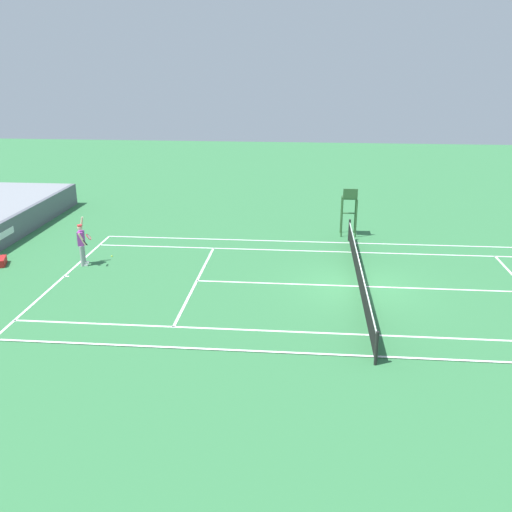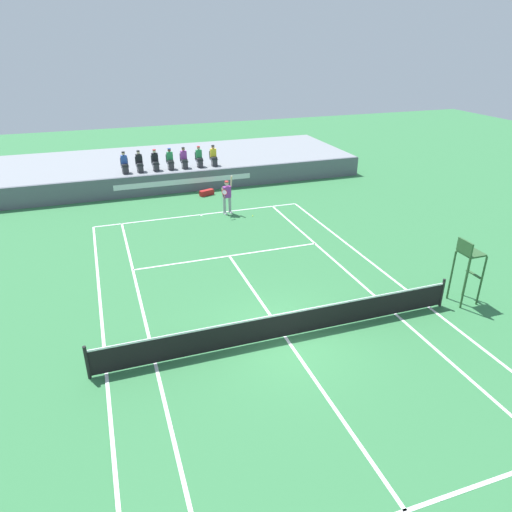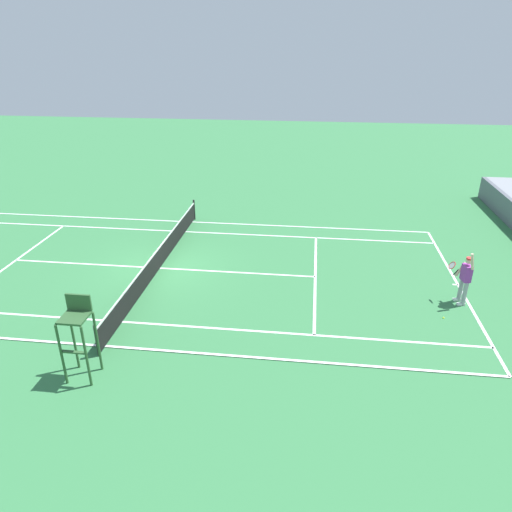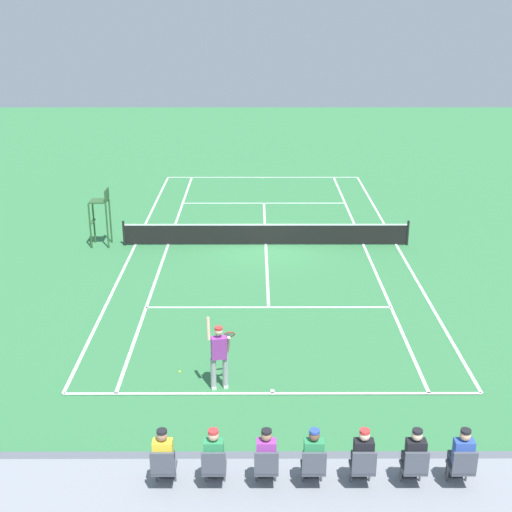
{
  "view_description": "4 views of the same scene",
  "coord_description": "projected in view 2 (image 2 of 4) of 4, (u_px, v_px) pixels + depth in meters",
  "views": [
    {
      "loc": [
        -20.59,
        2.16,
        8.41
      ],
      "look_at": [
        0.42,
        4.06,
        1.0
      ],
      "focal_mm": 39.53,
      "sensor_mm": 36.0,
      "label": 1
    },
    {
      "loc": [
        -4.95,
        -11.44,
        8.75
      ],
      "look_at": [
        0.42,
        4.06,
        1.0
      ],
      "focal_mm": 32.98,
      "sensor_mm": 36.0,
      "label": 2
    },
    {
      "loc": [
        16.79,
        6.09,
        8.6
      ],
      "look_at": [
        0.42,
        4.06,
        1.0
      ],
      "focal_mm": 32.83,
      "sensor_mm": 36.0,
      "label": 3
    },
    {
      "loc": [
        0.46,
        28.0,
        9.76
      ],
      "look_at": [
        0.42,
        4.06,
        1.0
      ],
      "focal_mm": 49.49,
      "sensor_mm": 36.0,
      "label": 4
    }
  ],
  "objects": [
    {
      "name": "ground_plane",
      "position": [
        285.0,
        338.0,
        14.98
      ],
      "size": [
        80.0,
        80.0,
        0.0
      ],
      "primitive_type": "plane",
      "color": "#337542"
    },
    {
      "name": "court",
      "position": [
        285.0,
        337.0,
        14.97
      ],
      "size": [
        11.08,
        23.88,
        0.03
      ],
      "color": "#337542",
      "rests_on": "ground"
    },
    {
      "name": "net",
      "position": [
        286.0,
        324.0,
        14.75
      ],
      "size": [
        11.98,
        0.1,
        1.07
      ],
      "color": "black",
      "rests_on": "ground"
    },
    {
      "name": "barrier_wall",
      "position": [
        184.0,
        182.0,
        28.57
      ],
      "size": [
        23.85,
        0.25,
        1.24
      ],
      "color": "#565B66",
      "rests_on": "ground"
    },
    {
      "name": "bleacher_platform",
      "position": [
        172.0,
        166.0,
        32.14
      ],
      "size": [
        23.85,
        8.11,
        1.24
      ],
      "primitive_type": "cube",
      "color": "gray",
      "rests_on": "ground"
    },
    {
      "name": "spectator_seated_0",
      "position": [
        124.0,
        163.0,
        27.86
      ],
      "size": [
        0.44,
        0.6,
        1.27
      ],
      "color": "#474C56",
      "rests_on": "bleacher_platform"
    },
    {
      "name": "spectator_seated_1",
      "position": [
        139.0,
        162.0,
        28.12
      ],
      "size": [
        0.44,
        0.6,
        1.27
      ],
      "color": "#474C56",
      "rests_on": "bleacher_platform"
    },
    {
      "name": "spectator_seated_2",
      "position": [
        155.0,
        160.0,
        28.4
      ],
      "size": [
        0.44,
        0.6,
        1.27
      ],
      "color": "#474C56",
      "rests_on": "bleacher_platform"
    },
    {
      "name": "spectator_seated_3",
      "position": [
        170.0,
        159.0,
        28.67
      ],
      "size": [
        0.44,
        0.6,
        1.27
      ],
      "color": "#474C56",
      "rests_on": "bleacher_platform"
    },
    {
      "name": "spectator_seated_4",
      "position": [
        184.0,
        158.0,
        28.92
      ],
      "size": [
        0.44,
        0.6,
        1.27
      ],
      "color": "#474C56",
      "rests_on": "bleacher_platform"
    },
    {
      "name": "spectator_seated_5",
      "position": [
        199.0,
        157.0,
        29.2
      ],
      "size": [
        0.44,
        0.6,
        1.27
      ],
      "color": "#474C56",
      "rests_on": "bleacher_platform"
    },
    {
      "name": "spectator_seated_6",
      "position": [
        214.0,
        156.0,
        29.47
      ],
      "size": [
        0.44,
        0.6,
        1.27
      ],
      "color": "#474C56",
      "rests_on": "bleacher_platform"
    },
    {
      "name": "tennis_player",
      "position": [
        227.0,
        196.0,
        24.87
      ],
      "size": [
        0.75,
        0.73,
        2.08
      ],
      "color": "#9E9EA3",
      "rests_on": "ground"
    },
    {
      "name": "tennis_ball",
      "position": [
        253.0,
        216.0,
        24.91
      ],
      "size": [
        0.07,
        0.07,
        0.07
      ],
      "primitive_type": "sphere",
      "color": "#D1E533",
      "rests_on": "ground"
    },
    {
      "name": "umpire_chair",
      "position": [
        468.0,
        263.0,
        16.33
      ],
      "size": [
        0.77,
        0.77,
        2.44
      ],
      "color": "#2D562D",
      "rests_on": "ground"
    },
    {
      "name": "equipment_bag",
      "position": [
        207.0,
        193.0,
        28.17
      ],
      "size": [
        0.96,
        0.61,
        0.32
      ],
      "color": "red",
      "rests_on": "ground"
    }
  ]
}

